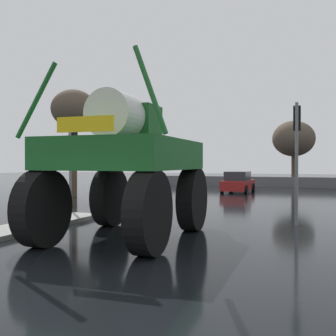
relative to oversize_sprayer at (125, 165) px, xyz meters
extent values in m
plane|color=black|center=(0.29, 13.42, -2.07)|extent=(120.00, 120.00, 0.00)
cylinder|color=black|center=(-1.49, 1.84, -1.09)|extent=(0.54, 1.97, 1.95)
cylinder|color=black|center=(1.40, 1.90, -1.09)|extent=(0.54, 1.97, 1.95)
cylinder|color=black|center=(-1.40, -1.85, -1.09)|extent=(0.54, 1.97, 1.95)
cylinder|color=black|center=(1.48, -1.79, -1.09)|extent=(0.54, 1.97, 1.95)
cube|color=#195B23|center=(0.00, 0.03, 0.29)|extent=(3.48, 4.46, 0.83)
cube|color=#154E1E|center=(-0.01, 0.49, 1.21)|extent=(1.50, 1.16, 1.02)
cylinder|color=silver|center=(0.01, -0.62, 1.34)|extent=(1.31, 1.20, 1.28)
cylinder|color=#195B23|center=(-1.48, -1.98, 1.60)|extent=(1.23, 0.15, 1.87)
cylinder|color=#195B23|center=(1.57, -1.91, 1.70)|extent=(0.85, 0.14, 2.04)
cube|color=yellow|center=(0.05, -2.20, 0.95)|extent=(1.48, 0.07, 0.36)
cube|color=maroon|center=(-0.29, 19.10, -1.54)|extent=(1.84, 4.16, 0.70)
cube|color=#23282D|center=(-0.30, 18.95, -0.87)|extent=(1.63, 2.15, 0.64)
cylinder|color=black|center=(-1.10, 20.48, -1.77)|extent=(0.20, 0.61, 0.60)
cylinder|color=black|center=(0.60, 20.42, -1.77)|extent=(0.20, 0.61, 0.60)
cylinder|color=black|center=(-1.19, 17.78, -1.77)|extent=(0.20, 0.61, 0.60)
cylinder|color=black|center=(0.51, 17.72, -1.77)|extent=(0.20, 0.61, 0.60)
cylinder|color=slate|center=(-4.61, 4.13, -0.16)|extent=(0.11, 0.11, 3.82)
cube|color=black|center=(-4.61, 4.35, 1.23)|extent=(0.24, 0.32, 0.84)
sphere|color=red|center=(-4.61, 4.54, 1.50)|extent=(0.17, 0.17, 0.17)
sphere|color=#3C2403|center=(-4.61, 4.54, 1.23)|extent=(0.17, 0.17, 0.17)
sphere|color=black|center=(-4.61, 4.54, 0.96)|extent=(0.17, 0.17, 0.17)
cylinder|color=slate|center=(4.43, 4.13, 0.03)|extent=(0.11, 0.11, 4.19)
cube|color=black|center=(4.43, 4.35, 1.60)|extent=(0.24, 0.32, 0.84)
sphere|color=red|center=(4.43, 4.54, 1.87)|extent=(0.17, 0.17, 0.17)
sphere|color=#3C2403|center=(4.43, 4.54, 1.60)|extent=(0.17, 0.17, 0.17)
sphere|color=black|center=(4.43, 4.54, 1.33)|extent=(0.17, 0.17, 0.17)
cylinder|color=#473828|center=(-9.49, 11.78, 0.23)|extent=(0.40, 0.40, 4.60)
ellipsoid|color=brown|center=(-9.49, 11.78, 3.54)|extent=(2.87, 2.87, 2.44)
cylinder|color=#473828|center=(3.16, 27.39, -0.56)|extent=(0.37, 0.37, 3.02)
ellipsoid|color=brown|center=(3.16, 27.39, 2.26)|extent=(3.74, 3.74, 3.18)
cube|color=#59595B|center=(0.29, 26.80, -1.62)|extent=(24.24, 0.24, 0.90)
camera|label=1|loc=(5.06, -10.22, 0.04)|focal=42.97mm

